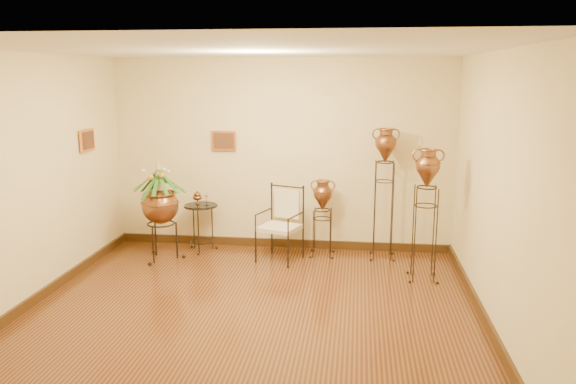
# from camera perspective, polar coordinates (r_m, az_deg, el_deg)

# --- Properties ---
(ground) EXTENTS (5.00, 5.00, 0.00)m
(ground) POSITION_cam_1_polar(r_m,az_deg,el_deg) (6.25, -3.86, -12.35)
(ground) COLOR brown
(ground) RESTS_ON ground
(room_shell) EXTENTS (5.02, 5.02, 2.81)m
(room_shell) POSITION_cam_1_polar(r_m,az_deg,el_deg) (5.77, -4.15, 3.59)
(room_shell) COLOR beige
(room_shell) RESTS_ON ground
(amphora_tall) EXTENTS (0.41, 0.41, 1.86)m
(amphora_tall) POSITION_cam_1_polar(r_m,az_deg,el_deg) (7.91, 9.73, -0.03)
(amphora_tall) COLOR black
(amphora_tall) RESTS_ON ground
(amphora_mid) EXTENTS (0.50, 0.50, 1.69)m
(amphora_mid) POSITION_cam_1_polar(r_m,az_deg,el_deg) (7.20, 13.78, -2.16)
(amphora_mid) COLOR black
(amphora_mid) RESTS_ON ground
(amphora_short) EXTENTS (0.40, 0.40, 1.12)m
(amphora_short) POSITION_cam_1_polar(r_m,az_deg,el_deg) (8.01, 3.51, -2.61)
(amphora_short) COLOR black
(amphora_short) RESTS_ON ground
(planter_urn) EXTENTS (1.02, 1.02, 1.49)m
(planter_urn) POSITION_cam_1_polar(r_m,az_deg,el_deg) (7.97, -12.88, -0.92)
(planter_urn) COLOR black
(planter_urn) RESTS_ON ground
(armchair) EXTENTS (0.73, 0.71, 1.03)m
(armchair) POSITION_cam_1_polar(r_m,az_deg,el_deg) (7.78, -0.86, -3.33)
(armchair) COLOR black
(armchair) RESTS_ON ground
(side_table) EXTENTS (0.58, 0.58, 0.88)m
(side_table) POSITION_cam_1_polar(r_m,az_deg,el_deg) (8.36, -8.79, -3.51)
(side_table) COLOR black
(side_table) RESTS_ON ground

